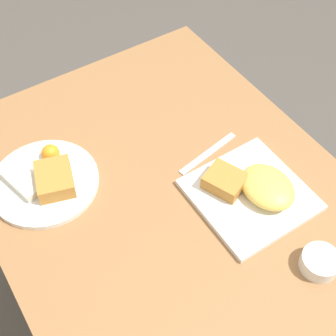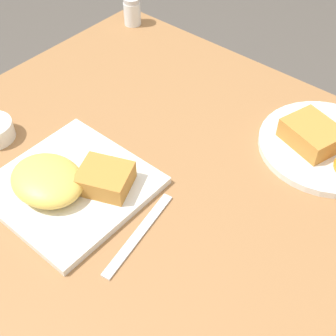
{
  "view_description": "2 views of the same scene",
  "coord_description": "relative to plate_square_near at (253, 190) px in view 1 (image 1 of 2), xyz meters",
  "views": [
    {
      "loc": [
        -0.53,
        0.34,
        1.65
      ],
      "look_at": [
        0.03,
        -0.02,
        0.8
      ],
      "focal_mm": 50.0,
      "sensor_mm": 36.0,
      "label": 1
    },
    {
      "loc": [
        0.36,
        -0.45,
        1.37
      ],
      "look_at": [
        -0.01,
        -0.02,
        0.78
      ],
      "focal_mm": 50.0,
      "sensor_mm": 36.0,
      "label": 2
    }
  ],
  "objects": [
    {
      "name": "ground_plane",
      "position": [
        0.12,
        0.15,
        -0.78
      ],
      "size": [
        8.0,
        8.0,
        0.0
      ],
      "primitive_type": "plane",
      "color": "#4C4742"
    },
    {
      "name": "plate_oval_far",
      "position": [
        0.29,
        0.38,
        -0.01
      ],
      "size": [
        0.25,
        0.25,
        0.05
      ],
      "color": "white",
      "rests_on": "dining_table"
    },
    {
      "name": "dining_table",
      "position": [
        0.12,
        0.15,
        -0.12
      ],
      "size": [
        1.01,
        0.8,
        0.76
      ],
      "color": "olive",
      "rests_on": "ground_plane"
    },
    {
      "name": "butter_knife",
      "position": [
        0.16,
        0.01,
        -0.02
      ],
      "size": [
        0.05,
        0.18,
        0.0
      ],
      "rotation": [
        0.0,
        0.0,
        1.74
      ],
      "color": "silver",
      "rests_on": "dining_table"
    },
    {
      "name": "plate_square_near",
      "position": [
        0.0,
        0.0,
        0.0
      ],
      "size": [
        0.25,
        0.25,
        0.06
      ],
      "color": "white",
      "rests_on": "dining_table"
    },
    {
      "name": "sauce_ramekin",
      "position": [
        -0.21,
        -0.0,
        -0.0
      ],
      "size": [
        0.08,
        0.08,
        0.04
      ],
      "color": "white",
      "rests_on": "dining_table"
    }
  ]
}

